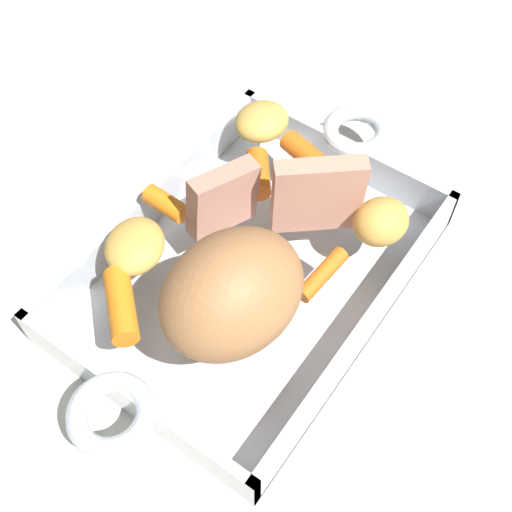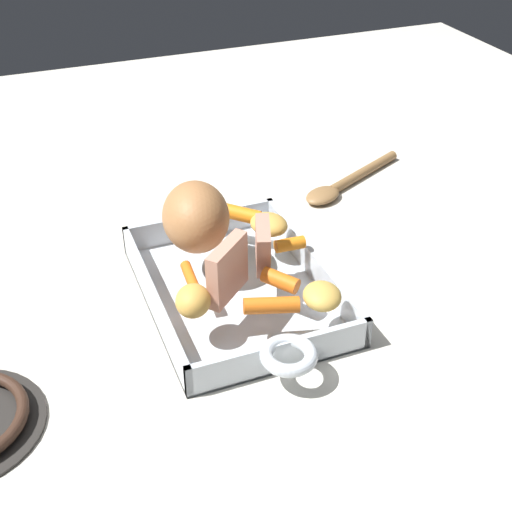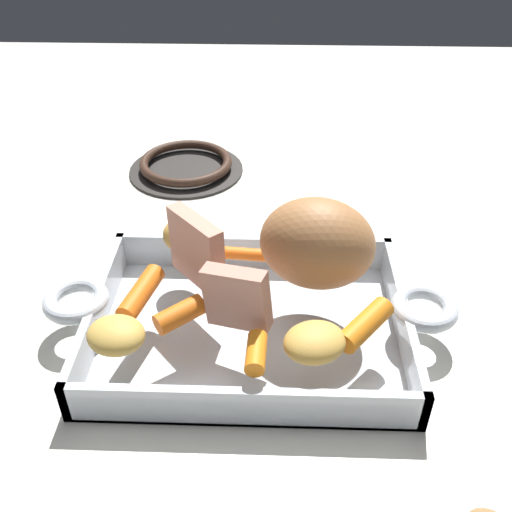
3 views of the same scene
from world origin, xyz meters
name	(u,v)px [view 1 (image 1 of 3)]	position (x,y,z in m)	size (l,w,h in m)	color
ground_plane	(251,278)	(0.00, 0.00, 0.00)	(2.10, 2.10, 0.00)	silver
roasting_dish	(251,269)	(0.00, 0.00, 0.02)	(0.43, 0.24, 0.05)	silver
pork_roast	(232,294)	(-0.07, -0.03, 0.10)	(0.12, 0.09, 0.10)	#A76F42
roast_slice_thin	(318,195)	(0.06, -0.03, 0.09)	(0.02, 0.08, 0.08)	tan
roast_slice_thick	(223,199)	(0.01, 0.04, 0.08)	(0.02, 0.06, 0.06)	tan
baby_carrot_southeast	(312,159)	(0.11, 0.01, 0.06)	(0.02, 0.02, 0.07)	orange
baby_carrot_northwest	(166,204)	(-0.01, 0.09, 0.06)	(0.02, 0.02, 0.04)	orange
baby_carrot_long	(322,274)	(0.01, -0.07, 0.06)	(0.01, 0.01, 0.06)	orange
baby_carrot_center_left	(258,174)	(0.07, 0.04, 0.06)	(0.02, 0.02, 0.05)	orange
baby_carrot_southwest	(121,305)	(-0.11, 0.05, 0.06)	(0.02, 0.02, 0.07)	orange
potato_near_roast	(262,121)	(0.12, 0.07, 0.06)	(0.05, 0.05, 0.03)	gold
potato_golden_small	(381,222)	(0.08, -0.08, 0.07)	(0.05, 0.04, 0.04)	gold
potato_whole	(135,246)	(-0.06, 0.08, 0.06)	(0.06, 0.05, 0.03)	gold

